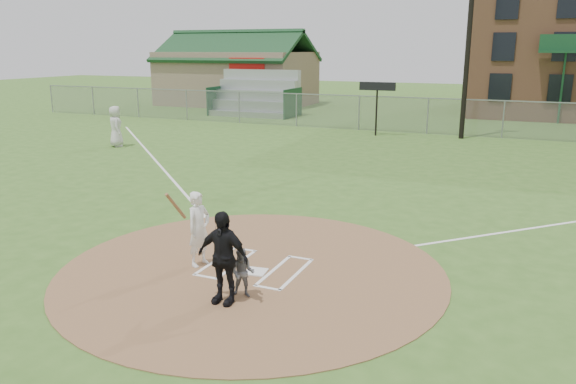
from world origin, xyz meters
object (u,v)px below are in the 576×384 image
at_px(ondeck_player, 116,126).
at_px(batter_at_plate, 199,229).
at_px(catcher, 243,273).
at_px(umpire, 223,257).
at_px(home_plate, 256,272).

distance_m(ondeck_player, batter_at_plate, 16.95).
xyz_separation_m(catcher, batter_at_plate, (-1.66, 1.10, 0.35)).
bearing_deg(ondeck_player, catcher, -178.26).
xyz_separation_m(catcher, umpire, (-0.23, -0.35, 0.41)).
bearing_deg(home_plate, batter_at_plate, -176.29).
height_order(home_plate, umpire, umpire).
bearing_deg(ondeck_player, home_plate, -176.17).
distance_m(home_plate, ondeck_player, 17.91).
distance_m(home_plate, umpire, 1.78).
relative_size(home_plate, batter_at_plate, 0.25).
height_order(catcher, batter_at_plate, batter_at_plate).
height_order(catcher, ondeck_player, ondeck_player).
bearing_deg(home_plate, umpire, -86.99).
bearing_deg(ondeck_player, batter_at_plate, -179.39).
xyz_separation_m(umpire, ondeck_player, (-13.56, 13.29, 0.07)).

